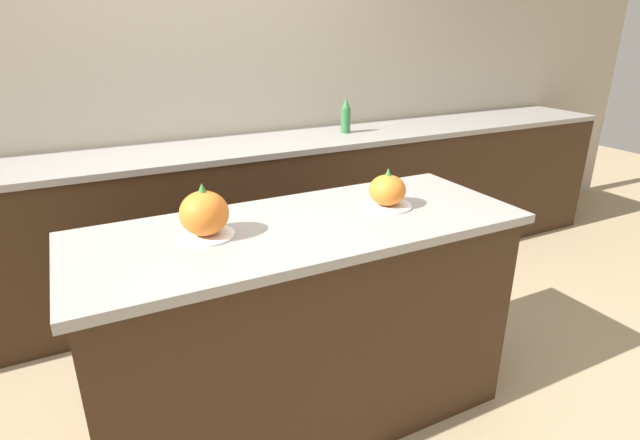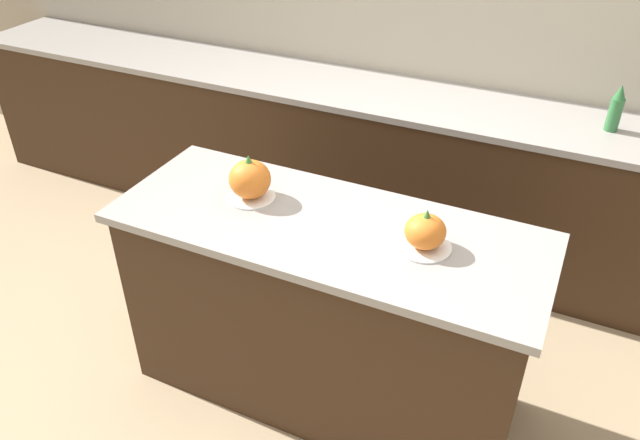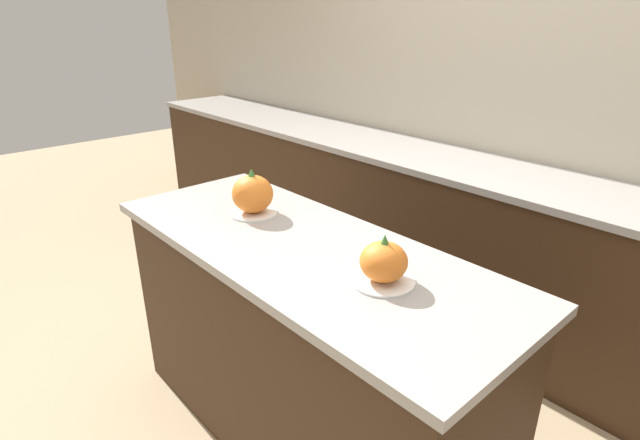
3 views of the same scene
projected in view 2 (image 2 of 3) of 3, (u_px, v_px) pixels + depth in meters
name	position (u px, v px, depth m)	size (l,w,h in m)	color
ground_plane	(325.00, 387.00, 2.87)	(12.00, 12.00, 0.00)	tan
wall_back	(450.00, 23.00, 3.37)	(8.00, 0.06, 2.50)	#B2A893
kitchen_island	(326.00, 313.00, 2.61)	(1.69, 0.65, 0.91)	#382314
back_counter	(419.00, 176.00, 3.55)	(6.00, 0.60, 0.93)	#382314
pumpkin_cake_left	(250.00, 180.00, 2.48)	(0.20, 0.20, 0.19)	white
pumpkin_cake_right	(425.00, 233.00, 2.20)	(0.20, 0.20, 0.16)	white
bottle_tall	(616.00, 109.00, 2.93)	(0.06, 0.06, 0.23)	#2D6B38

